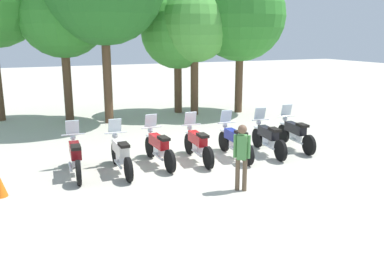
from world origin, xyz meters
name	(u,v)px	position (x,y,z in m)	size (l,w,h in m)	color
ground_plane	(199,161)	(0.00, 0.00, 0.00)	(80.00, 80.00, 0.00)	#BCB7A8
motorcycle_0	(75,156)	(-3.47, 0.23, 0.52)	(0.62, 2.19, 1.37)	black
motorcycle_1	(121,153)	(-2.32, -0.02, 0.52)	(0.62, 2.19, 1.37)	black
motorcycle_2	(159,147)	(-1.16, 0.21, 0.52)	(0.62, 2.19, 1.37)	black
motorcycle_3	(198,144)	(0.00, 0.08, 0.52)	(0.62, 2.19, 1.37)	black
motorcycle_4	(235,141)	(1.16, -0.07, 0.52)	(0.62, 2.19, 1.37)	black
motorcycle_5	(268,137)	(2.32, -0.12, 0.52)	(0.64, 2.19, 1.37)	black
motorcycle_6	(295,133)	(3.47, 0.04, 0.52)	(0.63, 2.19, 1.37)	black
person_0	(242,153)	(0.01, -2.47, 0.93)	(0.37, 0.30, 1.61)	brown
tree_1	(62,13)	(-2.80, 7.67, 4.53)	(3.76, 3.76, 6.44)	brown
tree_3	(178,32)	(2.22, 7.40, 3.76)	(3.40, 3.40, 5.48)	brown
tree_4	(195,26)	(2.74, 6.63, 4.04)	(3.30, 3.30, 5.72)	brown
tree_5	(241,16)	(4.92, 6.33, 4.48)	(4.14, 4.14, 6.57)	brown
traffic_cone	(0,185)	(-5.28, -0.62, 0.28)	(0.32, 0.32, 0.55)	orange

